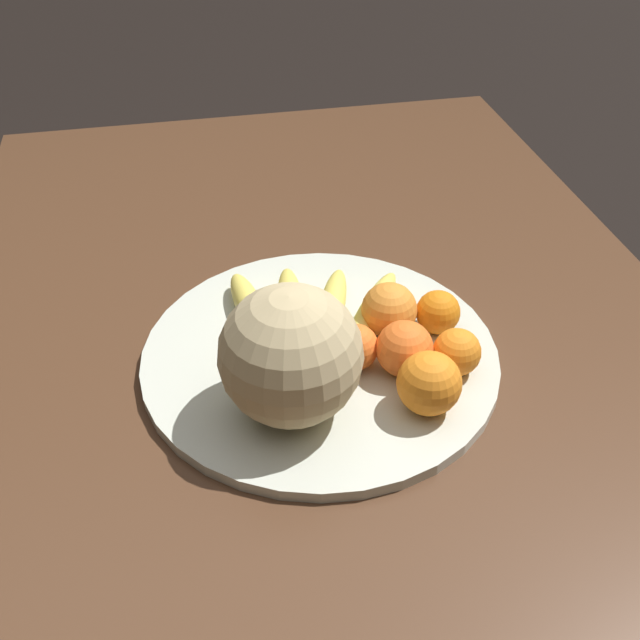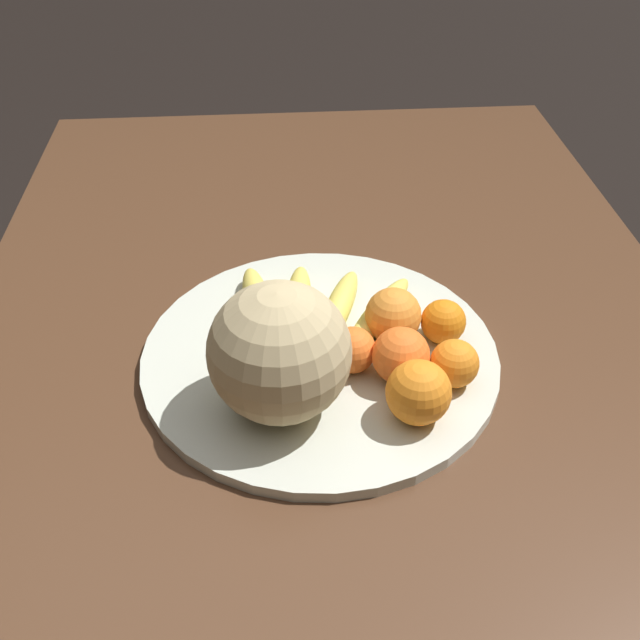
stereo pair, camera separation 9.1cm
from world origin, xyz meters
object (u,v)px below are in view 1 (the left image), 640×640
object	(u,v)px
kitchen_table	(328,387)
orange_top_small	(438,312)
fruit_bowl	(320,355)
orange_back_right	(355,347)
orange_mid_center	(404,349)
melon	(291,355)
banana_bunch	(310,308)
orange_front_right	(429,383)
orange_back_left	(457,352)
produce_tag	(339,352)
orange_front_left	(389,310)

from	to	relation	value
kitchen_table	orange_top_small	bearing A→B (deg)	77.94
fruit_bowl	orange_back_right	size ratio (longest dim) A/B	7.84
kitchen_table	orange_mid_center	bearing A→B (deg)	36.65
melon	banana_bunch	size ratio (longest dim) A/B	0.65
melon	orange_front_right	xyz separation A→B (m)	(0.03, 0.15, -0.04)
kitchen_table	orange_mid_center	world-z (taller)	orange_mid_center
fruit_bowl	orange_back_left	distance (m)	0.17
orange_front_right	orange_mid_center	size ratio (longest dim) A/B	1.07
orange_mid_center	fruit_bowl	bearing A→B (deg)	-121.09
melon	produce_tag	size ratio (longest dim) A/B	2.00
orange_mid_center	orange_back_right	size ratio (longest dim) A/B	1.21
melon	orange_mid_center	world-z (taller)	melon
orange_mid_center	produce_tag	bearing A→B (deg)	-124.53
banana_bunch	orange_back_left	bearing A→B (deg)	-118.72
kitchen_table	orange_front_left	size ratio (longest dim) A/B	20.71
kitchen_table	orange_back_right	distance (m)	0.15
orange_back_left	produce_tag	size ratio (longest dim) A/B	0.73
orange_back_left	orange_top_small	distance (m)	0.08
fruit_bowl	orange_top_small	bearing A→B (deg)	94.37
banana_bunch	orange_front_right	bearing A→B (deg)	-139.33
melon	produce_tag	distance (m)	0.14
orange_top_small	melon	bearing A→B (deg)	-63.59
orange_back_left	melon	bearing A→B (deg)	-83.36
fruit_bowl	banana_bunch	xyz separation A→B (m)	(-0.07, 0.00, 0.02)
fruit_bowl	banana_bunch	bearing A→B (deg)	179.42
fruit_bowl	produce_tag	bearing A→B (deg)	70.78
kitchen_table	banana_bunch	bearing A→B (deg)	-144.08
kitchen_table	melon	distance (m)	0.24
banana_bunch	produce_tag	distance (m)	0.08
fruit_bowl	orange_front_left	bearing A→B (deg)	102.08
orange_back_right	orange_top_small	size ratio (longest dim) A/B	1.00
banana_bunch	produce_tag	xyz separation A→B (m)	(0.08, 0.02, -0.02)
orange_back_right	melon	bearing A→B (deg)	-56.70
orange_front_right	fruit_bowl	bearing A→B (deg)	-140.25
banana_bunch	orange_mid_center	world-z (taller)	orange_mid_center
fruit_bowl	melon	size ratio (longest dim) A/B	2.79
fruit_bowl	orange_back_right	world-z (taller)	orange_back_right
orange_front_left	orange_mid_center	xyz separation A→B (m)	(0.08, -0.00, -0.00)
orange_front_right	orange_top_small	size ratio (longest dim) A/B	1.30
kitchen_table	melon	size ratio (longest dim) A/B	9.24
banana_bunch	orange_front_right	xyz separation A→B (m)	(0.19, 0.10, 0.02)
banana_bunch	orange_mid_center	distance (m)	0.15
banana_bunch	melon	bearing A→B (deg)	174.63
produce_tag	banana_bunch	bearing A→B (deg)	-113.88
orange_back_right	banana_bunch	bearing A→B (deg)	-160.41
orange_front_right	produce_tag	size ratio (longest dim) A/B	0.93
orange_back_left	produce_tag	bearing A→B (deg)	-114.50
orange_mid_center	produce_tag	world-z (taller)	orange_mid_center
melon	orange_front_right	bearing A→B (deg)	79.00
orange_front_right	banana_bunch	bearing A→B (deg)	-152.09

